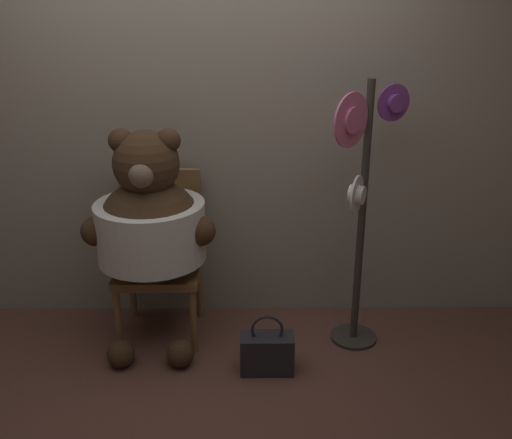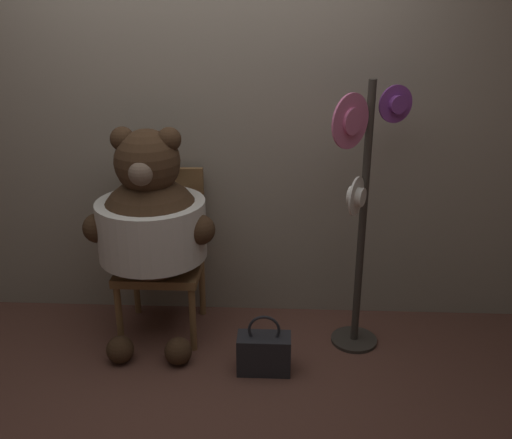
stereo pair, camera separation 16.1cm
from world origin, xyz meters
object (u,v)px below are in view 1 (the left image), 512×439
(chair, at_px, (160,250))
(teddy_bear, at_px, (150,224))
(hat_display_rack, at_px, (361,205))
(handbag_on_ground, at_px, (267,352))

(chair, distance_m, teddy_bear, 0.29)
(hat_display_rack, height_order, handbag_on_ground, hat_display_rack)
(handbag_on_ground, bearing_deg, teddy_bear, 154.37)
(hat_display_rack, relative_size, handbag_on_ground, 4.44)
(teddy_bear, distance_m, hat_display_rack, 1.20)
(chair, xyz_separation_m, hat_display_rack, (1.18, -0.20, 0.36))
(chair, xyz_separation_m, teddy_bear, (-0.02, -0.17, 0.23))
(teddy_bear, xyz_separation_m, handbag_on_ground, (0.66, -0.32, -0.65))
(hat_display_rack, bearing_deg, chair, 170.37)
(teddy_bear, bearing_deg, chair, 83.97)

